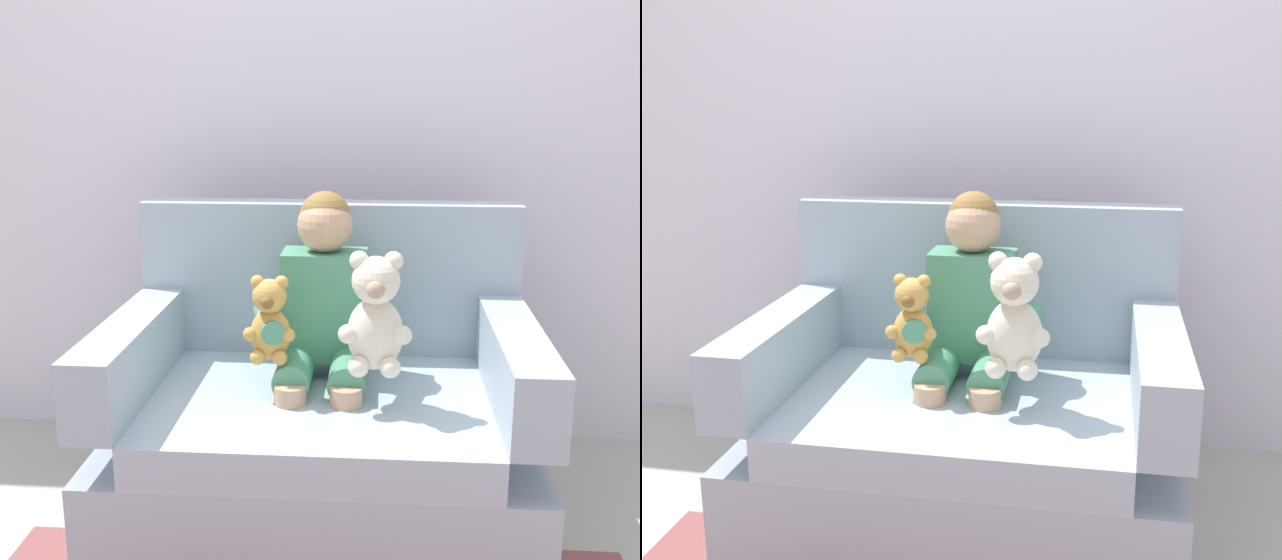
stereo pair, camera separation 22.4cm
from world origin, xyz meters
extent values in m
plane|color=#ADA89E|center=(0.00, 0.00, 0.00)|extent=(8.00, 8.00, 0.00)
cube|color=silver|center=(0.00, 0.75, 1.30)|extent=(6.00, 0.10, 2.60)
cube|color=#9EADBC|center=(0.00, 0.00, 0.17)|extent=(1.27, 0.90, 0.34)
cube|color=#A6B6C6|center=(0.00, -0.07, 0.40)|extent=(0.99, 0.76, 0.12)
cube|color=#9EADBC|center=(0.00, 0.38, 0.71)|extent=(1.27, 0.14, 0.51)
cube|color=#9EADBC|center=(-0.56, -0.07, 0.57)|extent=(0.14, 0.76, 0.22)
cube|color=#9EADBC|center=(0.56, -0.07, 0.57)|extent=(0.14, 0.76, 0.22)
cube|color=#4C9370|center=(0.00, 0.14, 0.68)|extent=(0.26, 0.16, 0.34)
sphere|color=tan|center=(0.00, 0.14, 0.93)|extent=(0.17, 0.17, 0.17)
sphere|color=olive|center=(0.00, 0.15, 0.96)|extent=(0.16, 0.16, 0.16)
cylinder|color=#4C9370|center=(-0.08, 0.01, 0.51)|extent=(0.11, 0.26, 0.11)
cylinder|color=tan|center=(-0.08, -0.12, 0.36)|extent=(0.09, 0.09, 0.30)
cylinder|color=#4C9370|center=(0.08, 0.01, 0.51)|extent=(0.11, 0.26, 0.11)
cylinder|color=tan|center=(0.08, -0.12, 0.36)|extent=(0.09, 0.09, 0.30)
cylinder|color=#4C9370|center=(-0.16, 0.02, 0.66)|extent=(0.13, 0.27, 0.07)
cylinder|color=#4C9370|center=(0.16, 0.02, 0.66)|extent=(0.13, 0.27, 0.07)
ellipsoid|color=gold|center=(-0.14, -0.06, 0.64)|extent=(0.12, 0.10, 0.15)
sphere|color=gold|center=(-0.14, -0.07, 0.76)|extent=(0.10, 0.10, 0.10)
sphere|color=brown|center=(-0.14, -0.11, 0.75)|extent=(0.04, 0.04, 0.04)
sphere|color=gold|center=(-0.18, -0.06, 0.80)|extent=(0.04, 0.04, 0.04)
sphere|color=gold|center=(-0.20, -0.09, 0.65)|extent=(0.04, 0.04, 0.04)
sphere|color=gold|center=(-0.18, -0.10, 0.59)|extent=(0.04, 0.04, 0.04)
sphere|color=gold|center=(-0.11, -0.06, 0.80)|extent=(0.04, 0.04, 0.04)
sphere|color=gold|center=(-0.09, -0.09, 0.65)|extent=(0.04, 0.04, 0.04)
sphere|color=gold|center=(-0.11, -0.10, 0.59)|extent=(0.04, 0.04, 0.04)
ellipsoid|color=silver|center=(0.16, -0.11, 0.67)|extent=(0.16, 0.13, 0.21)
sphere|color=silver|center=(0.16, -0.13, 0.83)|extent=(0.13, 0.13, 0.13)
sphere|color=tan|center=(0.16, -0.19, 0.82)|extent=(0.05, 0.05, 0.05)
sphere|color=silver|center=(0.11, -0.12, 0.88)|extent=(0.05, 0.05, 0.05)
sphere|color=silver|center=(0.08, -0.15, 0.68)|extent=(0.05, 0.05, 0.05)
sphere|color=silver|center=(0.12, -0.17, 0.59)|extent=(0.06, 0.06, 0.06)
sphere|color=silver|center=(0.21, -0.12, 0.88)|extent=(0.05, 0.05, 0.05)
sphere|color=silver|center=(0.24, -0.15, 0.68)|extent=(0.05, 0.05, 0.05)
sphere|color=silver|center=(0.20, -0.17, 0.59)|extent=(0.06, 0.06, 0.06)
camera|label=1|loc=(0.17, -2.22, 1.34)|focal=44.09mm
camera|label=2|loc=(0.39, -2.19, 1.34)|focal=44.09mm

